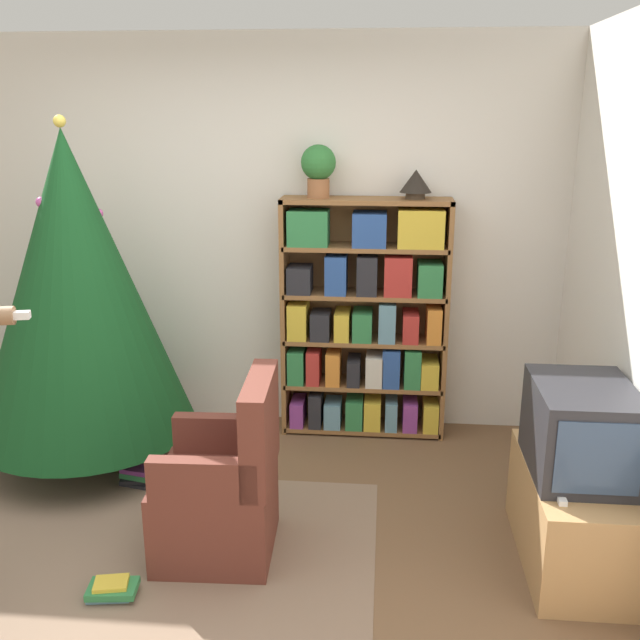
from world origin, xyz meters
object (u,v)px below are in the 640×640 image
(bookshelf, at_px, (366,320))
(television, at_px, (581,430))
(christmas_tree, at_px, (76,287))
(armchair, at_px, (224,492))
(table_lamp, at_px, (416,182))
(potted_plant, at_px, (318,167))

(bookshelf, height_order, television, bookshelf)
(television, bearing_deg, christmas_tree, 163.54)
(armchair, distance_m, table_lamp, 2.21)
(potted_plant, distance_m, table_lamp, 0.61)
(christmas_tree, bearing_deg, table_lamp, 16.42)
(armchair, xyz_separation_m, potted_plant, (0.33, 1.46, 1.46))
(bookshelf, height_order, table_lamp, table_lamp)
(potted_plant, bearing_deg, bookshelf, -1.69)
(bookshelf, relative_size, potted_plant, 4.83)
(television, xyz_separation_m, table_lamp, (-0.75, 1.39, 0.99))
(armchair, relative_size, table_lamp, 4.60)
(armchair, height_order, potted_plant, potted_plant)
(christmas_tree, bearing_deg, television, -16.46)
(table_lamp, bearing_deg, potted_plant, 180.00)
(table_lamp, bearing_deg, christmas_tree, -163.58)
(bookshelf, distance_m, table_lamp, 0.95)
(bookshelf, distance_m, potted_plant, 1.04)
(bookshelf, distance_m, christmas_tree, 1.82)
(christmas_tree, height_order, armchair, christmas_tree)
(television, relative_size, armchair, 0.64)
(christmas_tree, relative_size, armchair, 2.28)
(table_lamp, bearing_deg, armchair, -122.73)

